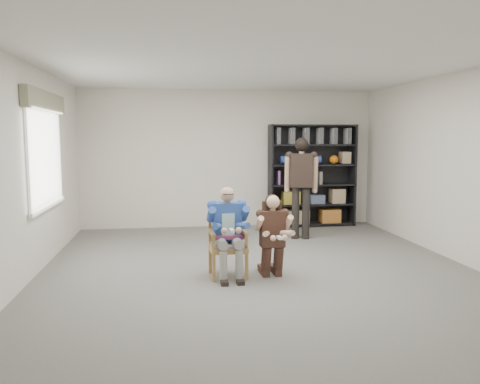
{
  "coord_description": "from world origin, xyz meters",
  "views": [
    {
      "loc": [
        -1.17,
        -6.06,
        1.84
      ],
      "look_at": [
        -0.2,
        0.6,
        1.05
      ],
      "focal_mm": 35.0,
      "sensor_mm": 36.0,
      "label": 1
    }
  ],
  "objects": [
    {
      "name": "standing_man",
      "position": [
        1.13,
        2.07,
        0.91
      ],
      "size": [
        0.62,
        0.43,
        1.82
      ],
      "primitive_type": null,
      "rotation": [
        0.0,
        0.0,
        -0.22
      ],
      "color": "black",
      "rests_on": "floor"
    },
    {
      "name": "floor",
      "position": [
        0.0,
        0.0,
        0.0
      ],
      "size": [
        6.0,
        7.0,
        0.01
      ],
      "primitive_type": "cube",
      "color": "#62605B",
      "rests_on": "ground"
    },
    {
      "name": "seated_man",
      "position": [
        -0.46,
        -0.05,
        0.6
      ],
      "size": [
        0.54,
        0.74,
        1.2
      ],
      "primitive_type": null,
      "rotation": [
        0.0,
        0.0,
        0.03
      ],
      "color": "navy",
      "rests_on": "floor"
    },
    {
      "name": "bookshelf",
      "position": [
        1.7,
        3.28,
        1.05
      ],
      "size": [
        1.8,
        0.38,
        2.1
      ],
      "primitive_type": null,
      "color": "black",
      "rests_on": "floor"
    },
    {
      "name": "room_shell",
      "position": [
        0.0,
        0.0,
        1.4
      ],
      "size": [
        6.0,
        7.0,
        2.8
      ],
      "primitive_type": null,
      "color": "silver",
      "rests_on": "ground"
    },
    {
      "name": "kneeling_woman",
      "position": [
        0.12,
        -0.17,
        0.55
      ],
      "size": [
        0.49,
        0.76,
        1.1
      ],
      "primitive_type": null,
      "rotation": [
        0.0,
        0.0,
        0.03
      ],
      "color": "#361B18",
      "rests_on": "floor"
    },
    {
      "name": "window_left",
      "position": [
        -2.95,
        1.0,
        1.63
      ],
      "size": [
        0.16,
        2.0,
        1.75
      ],
      "primitive_type": null,
      "color": "white",
      "rests_on": "room_shell"
    },
    {
      "name": "armchair",
      "position": [
        -0.46,
        -0.05,
        0.46
      ],
      "size": [
        0.55,
        0.54,
        0.93
      ],
      "primitive_type": null,
      "rotation": [
        0.0,
        0.0,
        0.03
      ],
      "color": "#A97A39",
      "rests_on": "floor"
    }
  ]
}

